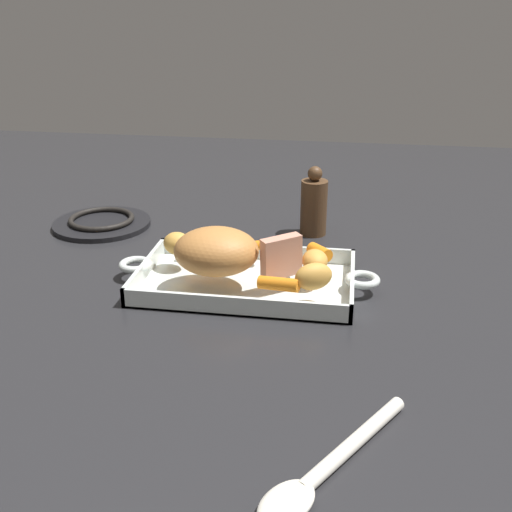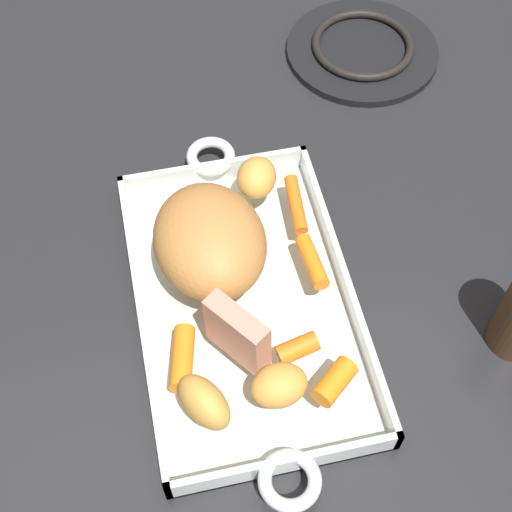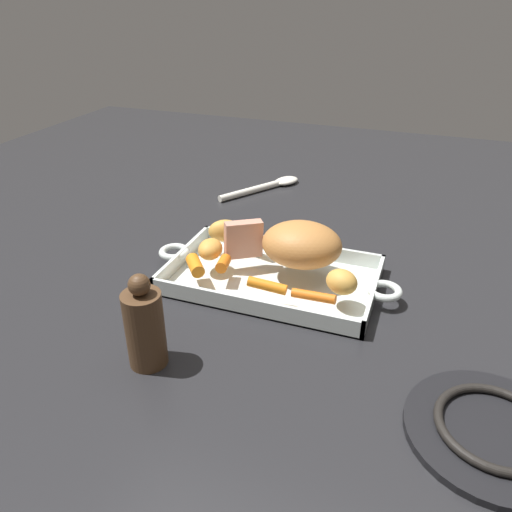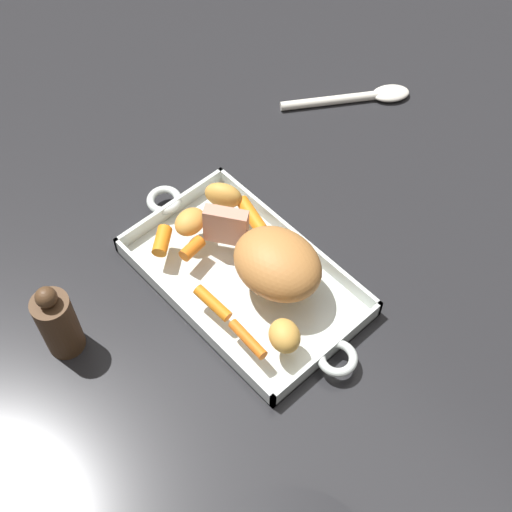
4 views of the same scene
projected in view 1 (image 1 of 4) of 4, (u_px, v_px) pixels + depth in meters
The scene contains 15 objects.
ground_plane at pixel (246, 285), 1.05m from camera, with size 2.26×2.26×0.00m, color #232326.
roasting_dish at pixel (246, 280), 1.05m from camera, with size 0.45×0.22×0.03m.
pork_roast at pixel (216, 251), 1.00m from camera, with size 0.14×0.11×0.08m, color #BC7A3D.
roast_slice_thin at pixel (281, 257), 1.00m from camera, with size 0.02×0.07×0.07m, color tan.
baby_carrot_long at pixel (279, 284), 0.96m from camera, with size 0.02×0.02×0.07m, color orange.
baby_carrot_southeast at pixel (244, 246), 1.11m from camera, with size 0.02×0.02×0.06m, color orange.
baby_carrot_northeast at pixel (294, 257), 1.06m from camera, with size 0.02×0.02×0.04m, color orange.
baby_carrot_northwest at pixel (320, 252), 1.07m from camera, with size 0.02×0.02×0.05m, color orange.
baby_carrot_center_left at pixel (202, 244), 1.12m from camera, with size 0.02×0.02×0.07m, color orange.
potato_golden_large at pixel (314, 276), 0.96m from camera, with size 0.06×0.04×0.04m, color gold.
potato_whole at pixel (177, 243), 1.09m from camera, with size 0.05×0.04×0.04m, color gold.
potato_near_roast at pixel (315, 261), 1.02m from camera, with size 0.05×0.04×0.04m, color gold.
stove_burner_rear at pixel (102, 222), 1.31m from camera, with size 0.21×0.21×0.02m.
serving_spoon at pixel (322, 471), 0.63m from camera, with size 0.16×0.22×0.02m.
pepper_mill at pixel (314, 205), 1.25m from camera, with size 0.05×0.05×0.14m.
Camera 1 is at (-0.16, 0.93, 0.46)m, focal length 43.07 mm.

